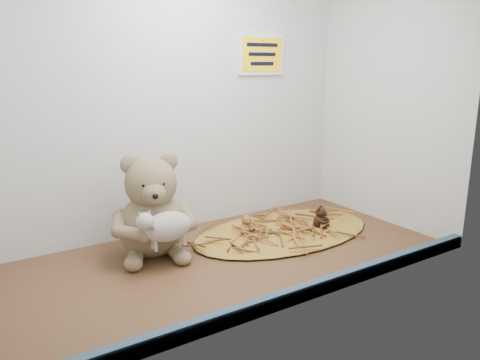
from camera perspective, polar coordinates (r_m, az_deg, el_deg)
alcove_shell at (r=128.05cm, az=-3.22°, el=10.83°), size 120.40×60.20×90.40cm
front_rail at (r=109.20cm, az=7.27°, el=-13.55°), size 119.28×2.20×3.60cm
straw_bed at (r=149.27cm, az=5.32°, el=-6.21°), size 62.09×36.05×1.20cm
main_teddy at (r=131.07cm, az=-10.73°, el=-2.96°), size 28.88×29.78×28.73cm
toy_lamb at (r=123.06cm, az=-8.82°, el=-5.63°), size 17.00×10.37×10.98cm
mini_teddy_tan at (r=144.64cm, az=0.76°, el=-5.26°), size 5.57×5.81×6.22cm
mini_teddy_brown at (r=152.23cm, az=9.72°, el=-4.34°), size 7.91×7.97×6.85cm
wall_sign at (r=161.24cm, az=2.60°, el=15.06°), size 16.00×1.20×11.00cm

